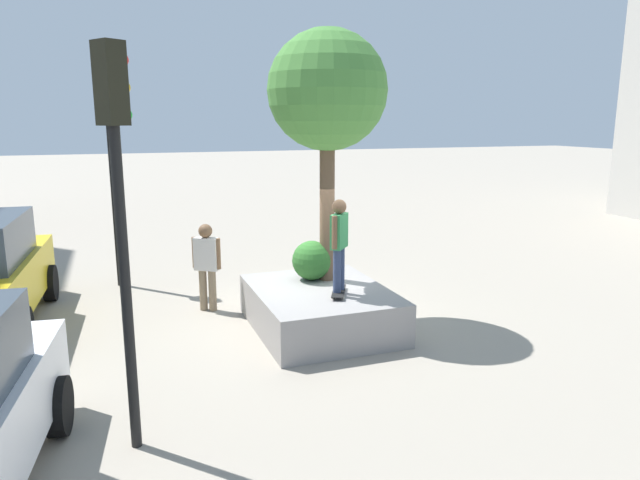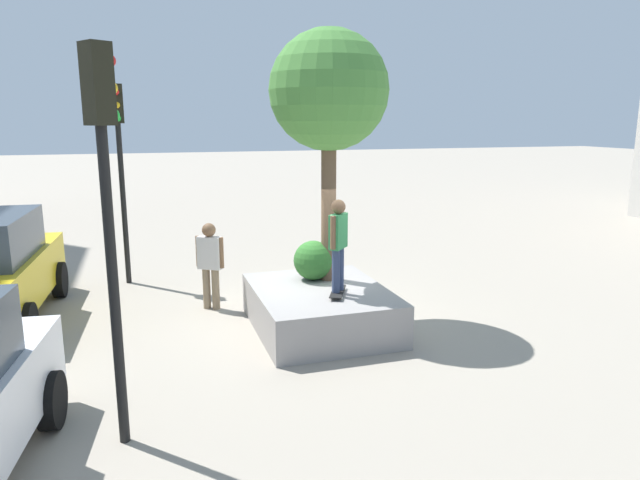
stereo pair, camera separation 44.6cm
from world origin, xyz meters
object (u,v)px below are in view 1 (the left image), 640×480
object	(u,v)px
plaza_tree	(327,93)
passerby_with_bag	(207,261)
planter_ledge	(320,309)
skateboard	(339,291)
traffic_light_median	(119,182)
skateboarder	(339,239)
traffic_light_corner	(111,151)

from	to	relation	value
plaza_tree	passerby_with_bag	bearing A→B (deg)	60.52
planter_ledge	skateboard	world-z (taller)	skateboard
skateboard	traffic_light_median	world-z (taller)	traffic_light_median
plaza_tree	skateboard	world-z (taller)	plaza_tree
skateboard	skateboarder	distance (m)	0.94
traffic_light_corner	passerby_with_bag	xyz separation A→B (m)	(-2.48, -1.63, -2.07)
planter_ledge	traffic_light_corner	distance (m)	6.04
traffic_light_corner	traffic_light_median	bearing A→B (deg)	-179.61
traffic_light_median	plaza_tree	bearing A→B (deg)	-46.96
skateboarder	traffic_light_median	size ratio (longest dim) A/B	0.35
plaza_tree	skateboarder	size ratio (longest dim) A/B	2.86
plaza_tree	skateboarder	xyz separation A→B (m)	(-0.99, 0.15, -2.47)
traffic_light_median	passerby_with_bag	xyz separation A→B (m)	(4.62, -1.58, -2.08)
traffic_light_median	passerby_with_bag	bearing A→B (deg)	-18.89
plaza_tree	skateboarder	distance (m)	2.67
planter_ledge	plaza_tree	bearing A→B (deg)	-32.02
traffic_light_corner	planter_ledge	bearing A→B (deg)	-141.18
plaza_tree	traffic_light_corner	bearing A→B (deg)	45.47
traffic_light_corner	traffic_light_median	size ratio (longest dim) A/B	1.00
plaza_tree	traffic_light_median	bearing A→B (deg)	133.04
plaza_tree	skateboard	size ratio (longest dim) A/B	5.66
traffic_light_corner	passerby_with_bag	world-z (taller)	traffic_light_corner
traffic_light_median	skateboarder	bearing A→B (deg)	-55.27
plaza_tree	traffic_light_median	world-z (taller)	plaza_tree
skateboard	passerby_with_bag	xyz separation A→B (m)	(2.18, 1.94, 0.20)
plaza_tree	passerby_with_bag	distance (m)	4.01
traffic_light_corner	skateboard	bearing A→B (deg)	-142.52
plaza_tree	traffic_light_corner	distance (m)	5.34
planter_ledge	plaza_tree	distance (m)	3.90
skateboard	traffic_light_median	distance (m)	4.85
traffic_light_corner	traffic_light_median	world-z (taller)	traffic_light_median
skateboarder	traffic_light_median	bearing A→B (deg)	124.73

